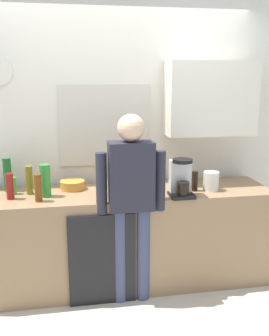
{
  "coord_description": "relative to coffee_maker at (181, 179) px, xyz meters",
  "views": [
    {
      "loc": [
        -0.51,
        -3.0,
        1.88
      ],
      "look_at": [
        0.07,
        0.25,
        1.11
      ],
      "focal_mm": 41.64,
      "sensor_mm": 36.0,
      "label": 1
    }
  ],
  "objects": [
    {
      "name": "ground_plane",
      "position": [
        -0.45,
        -0.09,
        -1.03
      ],
      "size": [
        8.0,
        8.0,
        0.0
      ],
      "primitive_type": "plane",
      "color": "beige"
    },
    {
      "name": "kitchen_counter",
      "position": [
        -0.45,
        0.21,
        -0.59
      ],
      "size": [
        2.64,
        0.64,
        0.88
      ],
      "primitive_type": "cube",
      "color": "#937251",
      "rests_on": "ground_plane"
    },
    {
      "name": "dishwasher_panel",
      "position": [
        -0.69,
        -0.12,
        -0.63
      ],
      "size": [
        0.56,
        0.02,
        0.79
      ],
      "primitive_type": "cube",
      "color": "black",
      "rests_on": "ground_plane"
    },
    {
      "name": "back_wall_assembly",
      "position": [
        -0.33,
        0.61,
        0.33
      ],
      "size": [
        4.24,
        0.42,
        2.6
      ],
      "color": "silver",
      "rests_on": "ground_plane"
    },
    {
      "name": "coffee_maker",
      "position": [
        0.0,
        0.0,
        0.0
      ],
      "size": [
        0.2,
        0.2,
        0.33
      ],
      "color": "black",
      "rests_on": "kitchen_counter"
    },
    {
      "name": "bottle_dark_sauce",
      "position": [
        0.17,
        0.13,
        -0.06
      ],
      "size": [
        0.06,
        0.06,
        0.18
      ],
      "primitive_type": "cylinder",
      "color": "black",
      "rests_on": "kitchen_counter"
    },
    {
      "name": "bottle_green_wine",
      "position": [
        -1.48,
        0.42,
        0.0
      ],
      "size": [
        0.07,
        0.07,
        0.3
      ],
      "primitive_type": "cylinder",
      "color": "#195923",
      "rests_on": "kitchen_counter"
    },
    {
      "name": "bottle_olive_oil",
      "position": [
        -1.28,
        0.29,
        -0.02
      ],
      "size": [
        0.06,
        0.06,
        0.25
      ],
      "primitive_type": "cylinder",
      "color": "olive",
      "rests_on": "kitchen_counter"
    },
    {
      "name": "bottle_amber_beer",
      "position": [
        -1.19,
        0.06,
        -0.03
      ],
      "size": [
        0.06,
        0.06,
        0.23
      ],
      "primitive_type": "cylinder",
      "color": "brown",
      "rests_on": "kitchen_counter"
    },
    {
      "name": "bottle_clear_soda",
      "position": [
        -1.14,
        0.19,
        -0.01
      ],
      "size": [
        0.09,
        0.09,
        0.28
      ],
      "primitive_type": "cylinder",
      "color": "#2D8C33",
      "rests_on": "kitchen_counter"
    },
    {
      "name": "bottle_red_vinegar",
      "position": [
        -1.43,
        0.17,
        -0.04
      ],
      "size": [
        0.06,
        0.06,
        0.22
      ],
      "primitive_type": "cylinder",
      "color": "maroon",
      "rests_on": "kitchen_counter"
    },
    {
      "name": "cup_terracotta_mug",
      "position": [
        -0.56,
        0.19,
        -0.1
      ],
      "size": [
        0.08,
        0.08,
        0.09
      ],
      "primitive_type": "cylinder",
      "color": "#B26647",
      "rests_on": "kitchen_counter"
    },
    {
      "name": "cup_yellow_cup",
      "position": [
        -0.56,
        0.32,
        -0.1
      ],
      "size": [
        0.07,
        0.07,
        0.08
      ],
      "primitive_type": "cylinder",
      "color": "yellow",
      "rests_on": "kitchen_counter"
    },
    {
      "name": "mixing_bowl",
      "position": [
        -0.91,
        0.37,
        -0.11
      ],
      "size": [
        0.22,
        0.22,
        0.08
      ],
      "primitive_type": "cylinder",
      "color": "orange",
      "rests_on": "kitchen_counter"
    },
    {
      "name": "dish_soap",
      "position": [
        -1.42,
        0.31,
        -0.07
      ],
      "size": [
        0.06,
        0.06,
        0.18
      ],
      "color": "green",
      "rests_on": "kitchen_counter"
    },
    {
      "name": "storage_canister",
      "position": [
        0.32,
        0.12,
        -0.06
      ],
      "size": [
        0.14,
        0.14,
        0.17
      ],
      "primitive_type": "cylinder",
      "color": "silver",
      "rests_on": "kitchen_counter"
    },
    {
      "name": "person_at_sink",
      "position": [
        -0.45,
        -0.09,
        -0.08
      ],
      "size": [
        0.57,
        0.22,
        1.6
      ],
      "rotation": [
        0.0,
        0.0,
        -0.21
      ],
      "color": "#3F4766",
      "rests_on": "ground_plane"
    }
  ]
}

